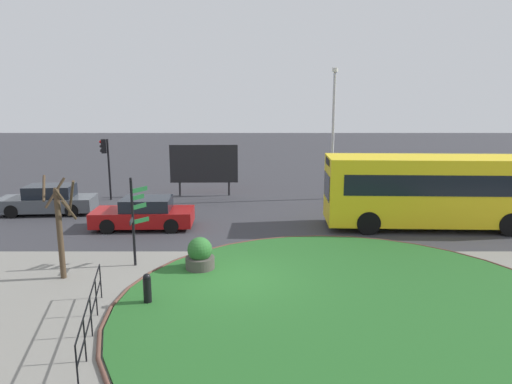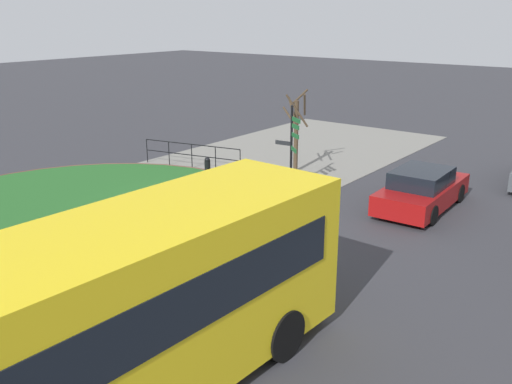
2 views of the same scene
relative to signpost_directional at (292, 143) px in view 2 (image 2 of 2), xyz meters
name	(u,v)px [view 2 (image 2 of 2)]	position (x,y,z in m)	size (l,w,h in m)	color
ground	(199,206)	(3.47, -1.41, -1.76)	(120.00, 120.00, 0.00)	#333338
sidewalk_paving	(166,196)	(3.47, -3.02, -1.75)	(32.00, 8.79, 0.02)	gray
grass_island	(81,218)	(6.74, -3.46, -1.71)	(13.05, 13.05, 0.10)	#235B23
grass_kerb_ring	(81,218)	(6.74, -3.46, -1.71)	(13.36, 13.36, 0.11)	brown
signpost_directional	(292,143)	(0.00, 0.00, 0.00)	(0.49, 1.27, 3.11)	black
bollard_foreground	(208,169)	(1.08, -3.17, -1.28)	(0.23, 0.23, 0.94)	black
railing_grass_edge	(192,153)	(0.12, -4.93, -1.09)	(1.02, 4.45, 1.05)	black
bus_yellow	(111,320)	(11.88, 4.69, -0.05)	(9.32, 2.79, 3.18)	yellow
car_far_lane	(422,190)	(-0.84, 4.65, -1.12)	(4.44, 1.95, 1.37)	maroon
planter_near_signpost	(241,187)	(2.25, -0.54, -1.24)	(0.98, 0.98, 1.17)	#47423D
street_tree_bare	(296,129)	(-2.06, -1.18, 0.03)	(1.13, 1.12, 3.36)	#423323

